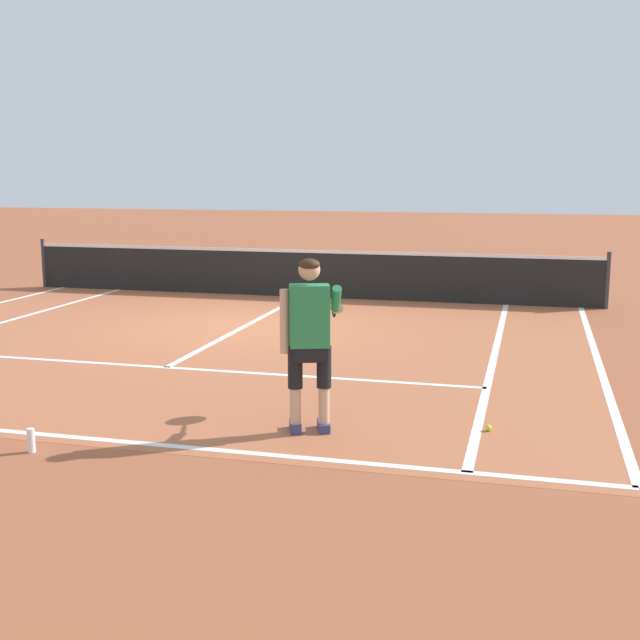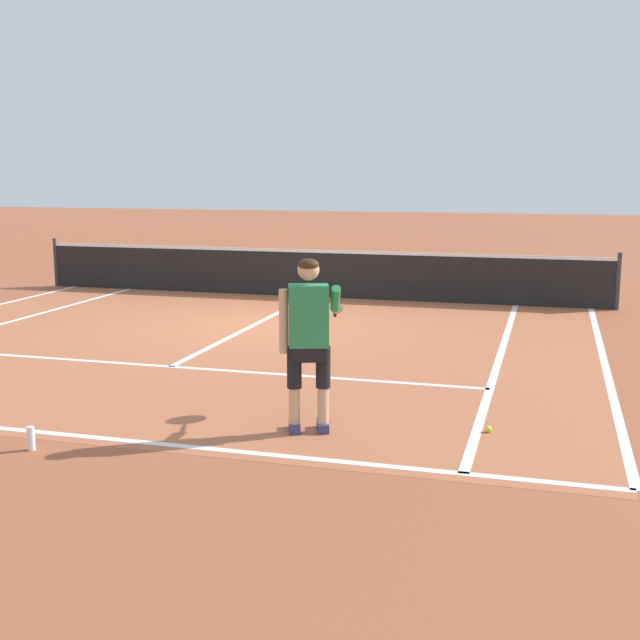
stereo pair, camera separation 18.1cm
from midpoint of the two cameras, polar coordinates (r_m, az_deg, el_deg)
name	(u,v)px [view 2 (the right image)]	position (r m, az deg, el deg)	size (l,w,h in m)	color
ground_plane	(253,325)	(13.71, -4.28, -0.38)	(80.00, 80.00, 0.00)	#9E5133
court_inner_surface	(223,341)	(12.51, -6.35, -1.43)	(10.98, 9.67, 0.00)	#B2603D
line_baseline	(41,432)	(8.54, -18.26, -7.41)	(10.98, 0.10, 0.01)	white
line_service	(171,367)	(10.93, -9.85, -3.21)	(8.23, 0.10, 0.01)	white
line_centre_service	(256,324)	(13.82, -4.11, -0.27)	(0.10, 6.40, 0.01)	white
line_singles_right	(500,357)	(11.61, 12.82, -2.52)	(0.10, 9.27, 0.01)	white
line_doubles_right	(605,363)	(11.63, 19.60, -2.85)	(0.10, 9.27, 0.01)	white
tennis_net	(310,273)	(16.75, -0.39, 3.31)	(11.96, 0.08, 1.07)	#333338
tennis_player	(309,333)	(7.91, -0.10, -0.89)	(0.58, 1.22, 1.71)	navy
tennis_ball_near_feet	(488,429)	(8.29, 12.25, -7.43)	(0.07, 0.07, 0.07)	#CCE02D
water_bottle	(31,438)	(8.01, -18.84, -7.80)	(0.07, 0.07, 0.22)	white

